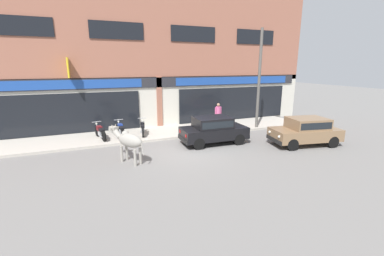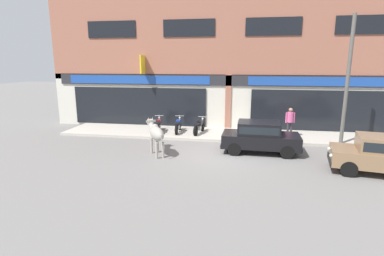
{
  "view_description": "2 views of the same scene",
  "coord_description": "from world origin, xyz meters",
  "px_view_note": "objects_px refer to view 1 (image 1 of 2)",
  "views": [
    {
      "loc": [
        -4.36,
        -11.27,
        4.12
      ],
      "look_at": [
        0.61,
        1.0,
        0.89
      ],
      "focal_mm": 24.0,
      "sensor_mm": 36.0,
      "label": 1
    },
    {
      "loc": [
        0.83,
        -13.13,
        4.17
      ],
      "look_at": [
        -1.54,
        1.0,
        0.98
      ],
      "focal_mm": 28.0,
      "sensor_mm": 36.0,
      "label": 2
    }
  ],
  "objects_px": {
    "motorcycle_0": "(100,132)",
    "utility_pole": "(259,80)",
    "cow": "(128,140)",
    "motorcycle_1": "(121,130)",
    "motorcycle_2": "(143,128)",
    "pedestrian": "(218,113)",
    "car_1": "(306,130)",
    "car_0": "(213,129)"
  },
  "relations": [
    {
      "from": "motorcycle_0",
      "to": "utility_pole",
      "type": "height_order",
      "value": "utility_pole"
    },
    {
      "from": "cow",
      "to": "motorcycle_1",
      "type": "relative_size",
      "value": 1.05
    },
    {
      "from": "cow",
      "to": "utility_pole",
      "type": "distance_m",
      "value": 9.52
    },
    {
      "from": "motorcycle_2",
      "to": "utility_pole",
      "type": "height_order",
      "value": "utility_pole"
    },
    {
      "from": "utility_pole",
      "to": "pedestrian",
      "type": "bearing_deg",
      "value": 158.83
    },
    {
      "from": "utility_pole",
      "to": "motorcycle_2",
      "type": "bearing_deg",
      "value": 172.34
    },
    {
      "from": "car_1",
      "to": "motorcycle_1",
      "type": "bearing_deg",
      "value": 151.0
    },
    {
      "from": "cow",
      "to": "motorcycle_1",
      "type": "xyz_separation_m",
      "value": [
        0.14,
        4.03,
        -0.48
      ]
    },
    {
      "from": "motorcycle_1",
      "to": "motorcycle_2",
      "type": "xyz_separation_m",
      "value": [
        1.25,
        -0.06,
        0.0
      ]
    },
    {
      "from": "car_1",
      "to": "motorcycle_0",
      "type": "relative_size",
      "value": 2.13
    },
    {
      "from": "motorcycle_1",
      "to": "utility_pole",
      "type": "distance_m",
      "value": 9.11
    },
    {
      "from": "motorcycle_0",
      "to": "pedestrian",
      "type": "xyz_separation_m",
      "value": [
        7.36,
        -0.01,
        0.6
      ]
    },
    {
      "from": "car_0",
      "to": "pedestrian",
      "type": "bearing_deg",
      "value": 57.75
    },
    {
      "from": "car_1",
      "to": "motorcycle_2",
      "type": "distance_m",
      "value": 9.08
    },
    {
      "from": "car_0",
      "to": "motorcycle_2",
      "type": "xyz_separation_m",
      "value": [
        -3.25,
        2.81,
        -0.29
      ]
    },
    {
      "from": "motorcycle_0",
      "to": "car_0",
      "type": "bearing_deg",
      "value": -26.14
    },
    {
      "from": "car_0",
      "to": "motorcycle_1",
      "type": "xyz_separation_m",
      "value": [
        -4.5,
        2.87,
        -0.29
      ]
    },
    {
      "from": "car_0",
      "to": "pedestrian",
      "type": "distance_m",
      "value": 3.26
    },
    {
      "from": "cow",
      "to": "motorcycle_2",
      "type": "relative_size",
      "value": 1.06
    },
    {
      "from": "car_0",
      "to": "motorcycle_1",
      "type": "bearing_deg",
      "value": 147.49
    },
    {
      "from": "cow",
      "to": "car_1",
      "type": "distance_m",
      "value": 9.09
    },
    {
      "from": "motorcycle_1",
      "to": "motorcycle_2",
      "type": "bearing_deg",
      "value": -2.59
    },
    {
      "from": "motorcycle_2",
      "to": "motorcycle_0",
      "type": "bearing_deg",
      "value": -178.76
    },
    {
      "from": "motorcycle_0",
      "to": "motorcycle_2",
      "type": "xyz_separation_m",
      "value": [
        2.37,
        0.05,
        0.0
      ]
    },
    {
      "from": "motorcycle_0",
      "to": "motorcycle_1",
      "type": "xyz_separation_m",
      "value": [
        1.12,
        0.11,
        0.0
      ]
    },
    {
      "from": "motorcycle_1",
      "to": "utility_pole",
      "type": "xyz_separation_m",
      "value": [
        8.62,
        -1.05,
        2.73
      ]
    },
    {
      "from": "car_1",
      "to": "motorcycle_1",
      "type": "height_order",
      "value": "car_1"
    },
    {
      "from": "car_0",
      "to": "cow",
      "type": "bearing_deg",
      "value": -165.96
    },
    {
      "from": "car_0",
      "to": "car_1",
      "type": "distance_m",
      "value": 4.87
    },
    {
      "from": "car_1",
      "to": "motorcycle_0",
      "type": "xyz_separation_m",
      "value": [
        -10.03,
        4.83,
        -0.29
      ]
    },
    {
      "from": "motorcycle_1",
      "to": "pedestrian",
      "type": "distance_m",
      "value": 6.26
    },
    {
      "from": "motorcycle_1",
      "to": "pedestrian",
      "type": "xyz_separation_m",
      "value": [
        6.23,
        -0.12,
        0.6
      ]
    },
    {
      "from": "utility_pole",
      "to": "car_1",
      "type": "bearing_deg",
      "value": -85.85
    },
    {
      "from": "car_0",
      "to": "motorcycle_1",
      "type": "distance_m",
      "value": 5.34
    },
    {
      "from": "car_1",
      "to": "pedestrian",
      "type": "bearing_deg",
      "value": 119.04
    },
    {
      "from": "cow",
      "to": "motorcycle_0",
      "type": "xyz_separation_m",
      "value": [
        -0.99,
        3.92,
        -0.48
      ]
    },
    {
      "from": "motorcycle_1",
      "to": "utility_pole",
      "type": "relative_size",
      "value": 0.29
    },
    {
      "from": "pedestrian",
      "to": "utility_pole",
      "type": "relative_size",
      "value": 0.26
    },
    {
      "from": "cow",
      "to": "utility_pole",
      "type": "relative_size",
      "value": 0.31
    },
    {
      "from": "motorcycle_2",
      "to": "utility_pole",
      "type": "distance_m",
      "value": 7.93
    },
    {
      "from": "cow",
      "to": "motorcycle_1",
      "type": "bearing_deg",
      "value": 88.02
    },
    {
      "from": "cow",
      "to": "car_1",
      "type": "height_order",
      "value": "cow"
    }
  ]
}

